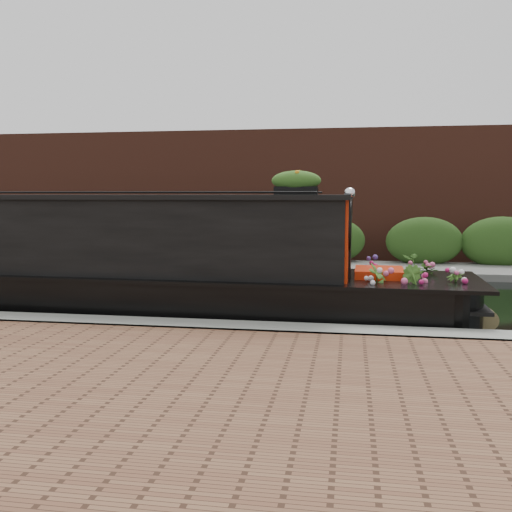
# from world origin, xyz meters

# --- Properties ---
(ground) EXTENTS (80.00, 80.00, 0.00)m
(ground) POSITION_xyz_m (0.00, 0.00, 0.00)
(ground) COLOR black
(ground) RESTS_ON ground
(near_bank_coping) EXTENTS (40.00, 0.60, 0.50)m
(near_bank_coping) POSITION_xyz_m (0.00, -3.30, 0.00)
(near_bank_coping) COLOR gray
(near_bank_coping) RESTS_ON ground
(near_bank_pavers) EXTENTS (40.00, 7.00, 0.50)m
(near_bank_pavers) POSITION_xyz_m (0.00, -7.00, 0.00)
(near_bank_pavers) COLOR brown
(near_bank_pavers) RESTS_ON ground
(far_bank_path) EXTENTS (40.00, 2.40, 0.34)m
(far_bank_path) POSITION_xyz_m (0.00, 4.20, 0.00)
(far_bank_path) COLOR slate
(far_bank_path) RESTS_ON ground
(far_hedge) EXTENTS (40.00, 1.10, 2.80)m
(far_hedge) POSITION_xyz_m (0.00, 5.10, 0.00)
(far_hedge) COLOR #264717
(far_hedge) RESTS_ON ground
(far_brick_wall) EXTENTS (40.00, 1.00, 8.00)m
(far_brick_wall) POSITION_xyz_m (0.00, 7.20, 0.00)
(far_brick_wall) COLOR #54281C
(far_brick_wall) RESTS_ON ground
(narrowboat) EXTENTS (11.16, 2.21, 2.60)m
(narrowboat) POSITION_xyz_m (-1.25, -1.82, 0.78)
(narrowboat) COLOR black
(narrowboat) RESTS_ON ground
(rope_fender) EXTENTS (0.30, 0.36, 0.30)m
(rope_fender) POSITION_xyz_m (4.65, -1.82, 0.15)
(rope_fender) COLOR olive
(rope_fender) RESTS_ON ground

